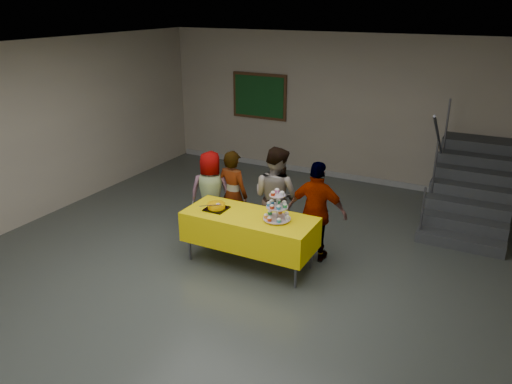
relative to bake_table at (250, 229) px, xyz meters
The scene contains 10 objects.
room_shell 1.75m from the bake_table, 94.00° to the right, with size 10.00×10.04×3.02m.
bake_table is the anchor object (origin of this frame).
cupcake_stand 0.57m from the bake_table, ahead, with size 0.38×0.38×0.44m.
bear_cake 0.59m from the bake_table, behind, with size 0.32×0.36×0.12m.
schoolchild_a 1.21m from the bake_table, 148.98° to the left, with size 0.68×0.44×1.39m, color slate.
schoolchild_b 0.97m from the bake_table, 133.95° to the left, with size 0.52×0.34×1.44m, color slate.
schoolchild_c 0.79m from the bake_table, 85.76° to the left, with size 0.77×0.60×1.58m, color slate.
schoolchild_d 1.00m from the bake_table, 36.44° to the left, with size 0.88×0.37×1.50m, color slate.
staircase 4.26m from the bake_table, 51.62° to the left, with size 1.30×2.40×2.04m.
noticeboard 4.73m from the bake_table, 115.24° to the left, with size 1.30×0.05×1.00m.
Camera 1 is at (3.07, -4.85, 3.59)m, focal length 35.00 mm.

